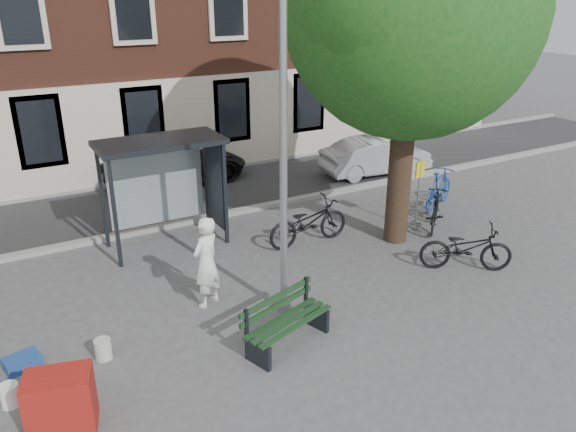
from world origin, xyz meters
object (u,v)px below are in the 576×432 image
(painter, at_px, (206,262))
(bench, at_px, (286,323))
(lamppost, at_px, (284,173))
(bike_a, at_px, (308,222))
(notice_sign, at_px, (419,181))
(bike_c, at_px, (466,248))
(car_dark, at_px, (177,164))
(bus_shelter, at_px, (177,166))
(bike_d, at_px, (435,210))
(car_silver, at_px, (376,156))
(bike_b, at_px, (439,189))
(red_stand, at_px, (61,402))

(painter, relative_size, bench, 1.01)
(lamppost, bearing_deg, bike_a, 49.81)
(bench, relative_size, notice_sign, 1.00)
(bike_c, distance_m, car_dark, 9.57)
(notice_sign, bearing_deg, bus_shelter, 148.86)
(bike_d, height_order, car_silver, car_silver)
(bike_b, bearing_deg, car_silver, -32.19)
(bike_a, height_order, notice_sign, notice_sign)
(notice_sign, bearing_deg, bike_d, -29.08)
(lamppost, height_order, car_dark, lamppost)
(bus_shelter, xyz_separation_m, bench, (0.09, -5.11, -1.50))
(bench, bearing_deg, bike_b, 9.72)
(bike_c, distance_m, notice_sign, 2.43)
(bike_b, relative_size, red_stand, 2.05)
(bench, distance_m, car_dark, 9.50)
(car_dark, bearing_deg, notice_sign, -153.71)
(bench, distance_m, bike_c, 4.85)
(bike_b, relative_size, bike_c, 0.92)
(bike_b, xyz_separation_m, bike_c, (-2.20, -3.15, -0.03))
(lamppost, xyz_separation_m, painter, (-1.20, 0.92, -1.86))
(bike_c, relative_size, notice_sign, 1.08)
(bike_b, xyz_separation_m, notice_sign, (-1.64, -0.92, 0.77))
(red_stand, xyz_separation_m, notice_sign, (9.12, 2.96, 0.87))
(bench, distance_m, bike_d, 6.39)
(bus_shelter, height_order, car_dark, bus_shelter)
(red_stand, bearing_deg, painter, 35.07)
(bike_b, distance_m, car_dark, 8.11)
(bench, distance_m, car_silver, 10.18)
(painter, distance_m, bench, 2.11)
(lamppost, bearing_deg, bike_d, 16.15)
(bus_shelter, xyz_separation_m, car_silver, (7.47, 1.89, -1.31))
(bus_shelter, relative_size, bike_a, 1.33)
(painter, relative_size, car_dark, 0.41)
(bus_shelter, distance_m, painter, 3.39)
(bike_b, height_order, car_dark, car_dark)
(bus_shelter, xyz_separation_m, car_dark, (1.39, 4.29, -1.29))
(painter, bearing_deg, bench, 79.12)
(bike_d, height_order, red_stand, bike_d)
(bus_shelter, height_order, bike_d, bus_shelter)
(lamppost, xyz_separation_m, car_dark, (0.78, 8.40, -2.16))
(red_stand, bearing_deg, bike_d, 16.14)
(car_dark, bearing_deg, red_stand, 147.22)
(bike_a, xyz_separation_m, red_stand, (-6.26, -3.60, -0.11))
(bike_a, distance_m, bike_b, 4.51)
(lamppost, height_order, red_stand, lamppost)
(car_silver, relative_size, red_stand, 4.12)
(bench, xyz_separation_m, notice_sign, (5.38, 2.74, 0.91))
(lamppost, relative_size, car_silver, 1.65)
(bike_d, bearing_deg, red_stand, 64.25)
(bus_shelter, bearing_deg, bike_d, -23.31)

